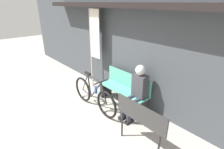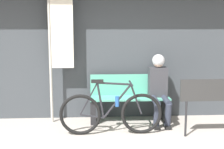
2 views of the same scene
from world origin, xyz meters
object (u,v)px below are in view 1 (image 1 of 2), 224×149
(park_bench_near, at_px, (124,91))
(banner_pole, at_px, (94,40))
(signboard, at_px, (140,117))
(bicycle, at_px, (94,95))
(person_seated, at_px, (137,88))

(park_bench_near, relative_size, banner_pole, 0.61)
(park_bench_near, relative_size, signboard, 1.36)
(bicycle, xyz_separation_m, person_seated, (0.91, 0.57, 0.36))
(park_bench_near, distance_m, banner_pole, 1.73)
(person_seated, distance_m, signboard, 1.05)
(park_bench_near, xyz_separation_m, banner_pole, (-1.31, 0.03, 1.12))
(park_bench_near, distance_m, signboard, 1.56)
(park_bench_near, height_order, bicycle, bicycle)
(banner_pole, bearing_deg, bicycle, -37.87)
(person_seated, relative_size, signboard, 1.18)
(park_bench_near, bearing_deg, person_seated, -12.60)
(park_bench_near, xyz_separation_m, bicycle, (-0.39, -0.69, -0.03))
(bicycle, bearing_deg, banner_pole, 142.13)
(bicycle, distance_m, signboard, 1.69)
(signboard, bearing_deg, bicycle, 173.92)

